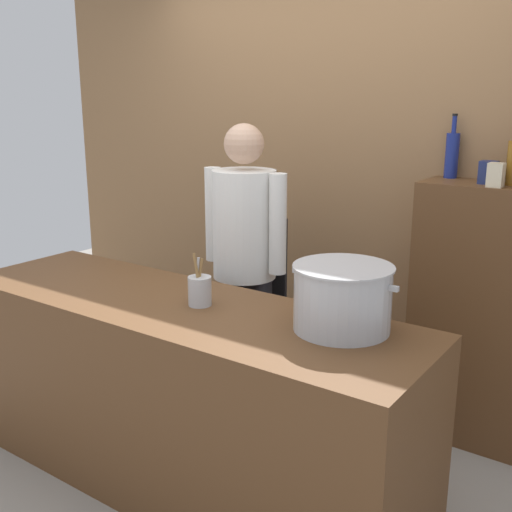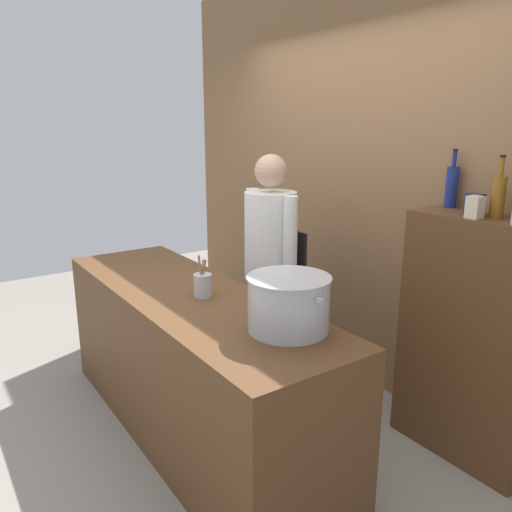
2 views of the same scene
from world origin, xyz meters
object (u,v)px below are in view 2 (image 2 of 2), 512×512
(chef, at_px, (271,260))
(wine_bottle_cobalt, at_px, (452,186))
(spice_tin_navy, at_px, (474,204))
(stockpot_large, at_px, (289,303))
(spice_tin_cream, at_px, (475,207))
(wine_bottle_amber, at_px, (498,195))
(utensil_crock, at_px, (203,285))

(chef, height_order, wine_bottle_cobalt, wine_bottle_cobalt)
(spice_tin_navy, bearing_deg, stockpot_large, -102.68)
(stockpot_large, bearing_deg, spice_tin_cream, 72.87)
(wine_bottle_cobalt, bearing_deg, spice_tin_cream, -36.33)
(stockpot_large, height_order, spice_tin_navy, spice_tin_navy)
(stockpot_large, bearing_deg, wine_bottle_amber, 72.17)
(chef, xyz_separation_m, spice_tin_cream, (1.16, 0.42, 0.47))
(chef, xyz_separation_m, spice_tin_navy, (1.10, 0.51, 0.47))
(chef, xyz_separation_m, wine_bottle_amber, (1.21, 0.53, 0.53))
(stockpot_large, height_order, wine_bottle_amber, wine_bottle_amber)
(chef, height_order, wine_bottle_amber, wine_bottle_amber)
(utensil_crock, relative_size, wine_bottle_cobalt, 0.72)
(wine_bottle_amber, relative_size, spice_tin_navy, 2.81)
(utensil_crock, height_order, spice_tin_navy, spice_tin_navy)
(stockpot_large, relative_size, spice_tin_navy, 4.05)
(utensil_crock, distance_m, wine_bottle_cobalt, 1.52)
(chef, height_order, spice_tin_cream, chef)
(utensil_crock, height_order, spice_tin_cream, spice_tin_cream)
(chef, height_order, utensil_crock, chef)
(chef, distance_m, wine_bottle_cobalt, 1.21)
(stockpot_large, relative_size, wine_bottle_cobalt, 1.38)
(chef, bearing_deg, spice_tin_cream, -157.65)
(spice_tin_navy, distance_m, spice_tin_cream, 0.11)
(stockpot_large, xyz_separation_m, utensil_crock, (-0.65, -0.10, -0.06))
(chef, xyz_separation_m, utensil_crock, (0.22, -0.63, 0.00))
(chef, bearing_deg, wine_bottle_cobalt, -142.07)
(chef, relative_size, stockpot_large, 3.66)
(chef, distance_m, stockpot_large, 1.02)
(wine_bottle_cobalt, xyz_separation_m, wine_bottle_amber, (0.33, -0.09, -0.01))
(spice_tin_cream, bearing_deg, utensil_crock, -131.79)
(stockpot_large, height_order, spice_tin_cream, spice_tin_cream)
(wine_bottle_amber, distance_m, spice_tin_navy, 0.13)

